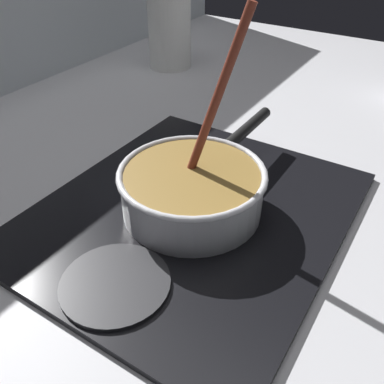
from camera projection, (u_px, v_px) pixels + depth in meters
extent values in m
cube|color=#B7B7BC|center=(234.00, 232.00, 0.72)|extent=(2.40, 1.60, 0.04)
cube|color=black|center=(192.00, 212.00, 0.72)|extent=(0.56, 0.48, 0.01)
torus|color=#592D0C|center=(192.00, 208.00, 0.72)|extent=(0.18, 0.18, 0.01)
cylinder|color=#262628|center=(115.00, 283.00, 0.58)|extent=(0.15, 0.15, 0.01)
cylinder|color=silver|center=(192.00, 192.00, 0.70)|extent=(0.23, 0.23, 0.07)
cylinder|color=olive|center=(192.00, 190.00, 0.69)|extent=(0.22, 0.22, 0.07)
torus|color=silver|center=(192.00, 173.00, 0.67)|extent=(0.24, 0.24, 0.01)
cylinder|color=black|center=(247.00, 128.00, 0.82)|extent=(0.17, 0.02, 0.02)
cylinder|color=#E5CC7A|center=(193.00, 162.00, 0.72)|extent=(0.03, 0.03, 0.01)
cylinder|color=#E5CC7A|center=(192.00, 177.00, 0.68)|extent=(0.03, 0.03, 0.01)
cylinder|color=#EDD88C|center=(216.00, 175.00, 0.69)|extent=(0.03, 0.03, 0.01)
cylinder|color=#EDD88C|center=(197.00, 205.00, 0.62)|extent=(0.04, 0.04, 0.01)
cylinder|color=maroon|center=(217.00, 99.00, 0.62)|extent=(0.07, 0.09, 0.27)
cube|color=brown|center=(189.00, 175.00, 0.70)|extent=(0.05, 0.05, 0.01)
cylinder|color=white|center=(169.00, 24.00, 1.25)|extent=(0.13, 0.13, 0.25)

